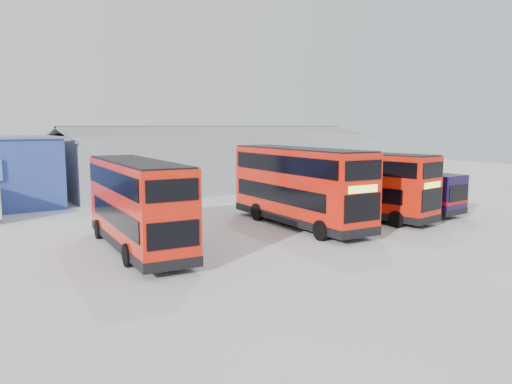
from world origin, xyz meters
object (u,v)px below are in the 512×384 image
at_px(maintenance_shed, 221,160).
at_px(double_decker_left, 138,206).
at_px(single_decker_blue, 391,190).
at_px(double_decker_right, 361,185).
at_px(double_decker_centre, 299,187).

xyz_separation_m(maintenance_shed, double_decker_left, (-16.16, -20.07, -0.48)).
distance_m(double_decker_left, single_decker_blue, 19.11).
xyz_separation_m(double_decker_right, single_decker_blue, (4.00, 0.96, -0.71)).
bearing_deg(double_decker_centre, double_decker_right, 3.37).
bearing_deg(double_decker_right, single_decker_blue, 6.35).
bearing_deg(double_decker_left, double_decker_centre, -172.64).
relative_size(maintenance_shed, double_decker_left, 2.97).
bearing_deg(double_decker_centre, maintenance_shed, 76.48).
relative_size(double_decker_left, single_decker_blue, 0.99).
bearing_deg(double_decker_right, double_decker_centre, 172.36).
bearing_deg(double_decker_centre, double_decker_left, -174.44).
relative_size(maintenance_shed, double_decker_centre, 2.77).
relative_size(double_decker_left, double_decker_centre, 0.93).
height_order(maintenance_shed, single_decker_blue, maintenance_shed).
xyz_separation_m(double_decker_left, single_decker_blue, (19.06, 1.22, -0.74)).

